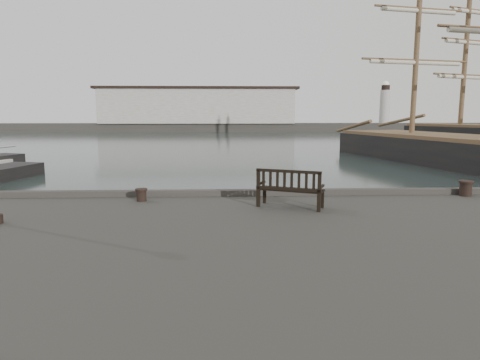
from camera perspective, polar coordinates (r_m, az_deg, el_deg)
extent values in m
plane|color=black|center=(13.94, 6.08, -8.21)|extent=(400.00, 400.00, 0.00)
cube|color=#383530|center=(105.26, -1.26, 7.04)|extent=(140.00, 8.00, 2.00)
cube|color=beige|center=(105.38, -5.68, 9.72)|extent=(46.00, 9.00, 8.00)
cube|color=black|center=(105.55, -5.72, 12.05)|extent=(48.00, 9.50, 0.60)
cylinder|color=beige|center=(112.56, 18.73, 9.24)|extent=(2.40, 2.40, 8.00)
sphere|color=silver|center=(112.78, 18.87, 11.98)|extent=(1.61, 1.61, 1.61)
cube|color=black|center=(11.61, 6.75, -1.28)|extent=(1.86, 1.28, 0.04)
cube|color=black|center=(11.32, 6.43, -0.17)|extent=(1.63, 0.79, 0.53)
cube|color=black|center=(11.65, 6.73, -2.45)|extent=(1.72, 1.15, 0.48)
cylinder|color=black|center=(12.73, -13.00, -1.94)|extent=(0.43, 0.43, 0.37)
cylinder|color=black|center=(14.91, 27.87, -0.99)|extent=(0.52, 0.52, 0.47)
cylinder|color=brown|center=(44.29, 22.65, 18.36)|extent=(0.48, 0.48, 19.78)
cylinder|color=brown|center=(63.23, 27.87, 14.81)|extent=(0.59, 0.59, 18.62)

